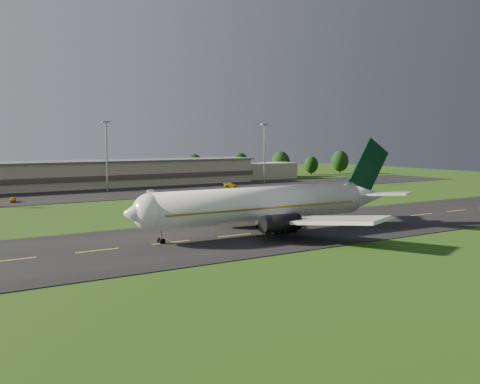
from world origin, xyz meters
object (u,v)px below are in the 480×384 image
light_mast_centre (107,148)px  service_vehicle_c (151,192)px  terminal (96,174)px  service_vehicle_a (13,199)px  service_vehicle_d (231,185)px  airliner (266,204)px  light_mast_east (264,146)px

light_mast_centre → service_vehicle_c: 19.60m
terminal → service_vehicle_a: terminal is taller
terminal → service_vehicle_d: (35.91, -23.24, -3.28)m
airliner → service_vehicle_d: bearing=64.5°
light_mast_east → service_vehicle_c: bearing=-164.3°
light_mast_east → light_mast_centre: bearing=180.0°
terminal → service_vehicle_a: bearing=-134.1°
terminal → light_mast_centre: light_mast_centre is taller
service_vehicle_a → service_vehicle_c: service_vehicle_a is taller
terminal → light_mast_centre: size_ratio=7.13×
light_mast_centre → light_mast_east: 55.00m
service_vehicle_a → service_vehicle_d: (65.12, 6.94, 0.00)m
service_vehicle_c → service_vehicle_d: size_ratio=0.99×
light_mast_centre → light_mast_east: size_ratio=1.00×
light_mast_centre → light_mast_east: (55.00, 0.00, 0.00)m
terminal → service_vehicle_c: bearing=-77.1°
light_mast_east → service_vehicle_a: bearing=-170.4°
light_mast_centre → service_vehicle_d: bearing=-10.7°
light_mast_centre → service_vehicle_a: light_mast_centre is taller
service_vehicle_c → airliner: bearing=-84.7°
terminal → service_vehicle_a: 42.12m
terminal → service_vehicle_c: (6.70, -29.34, -3.31)m
service_vehicle_d → light_mast_centre: bearing=120.4°
light_mast_east → service_vehicle_d: size_ratio=4.80×
light_mast_centre → service_vehicle_c: (8.10, -13.16, -12.05)m
airliner → service_vehicle_c: airliner is taller
light_mast_east → airliner: bearing=-124.1°
light_mast_centre → service_vehicle_a: bearing=-153.3°
light_mast_centre → service_vehicle_c: size_ratio=4.83×
terminal → light_mast_centre: bearing=-95.0°
terminal → light_mast_east: (53.60, -16.18, 8.75)m
service_vehicle_a → service_vehicle_c: 35.92m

